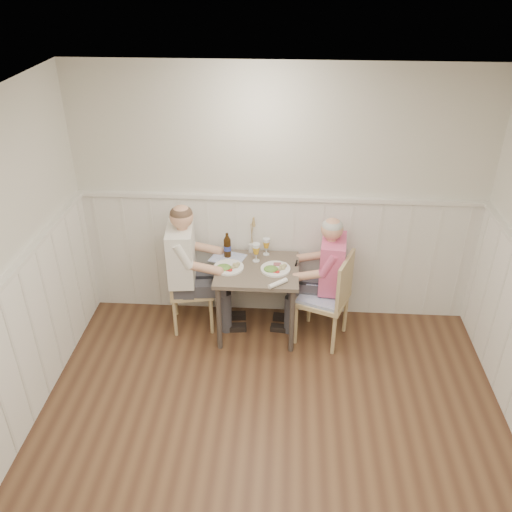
{
  "coord_description": "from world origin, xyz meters",
  "views": [
    {
      "loc": [
        0.08,
        -2.6,
        3.47
      ],
      "look_at": [
        -0.19,
        1.64,
        1.0
      ],
      "focal_mm": 38.0,
      "sensor_mm": 36.0,
      "label": 1
    }
  ],
  "objects_px": {
    "dining_table": "(257,278)",
    "chair_left": "(186,284)",
    "chair_right": "(329,295)",
    "man_in_pink": "(326,285)",
    "beer_bottle": "(227,246)",
    "grass_vase": "(251,236)",
    "diner_cream": "(187,278)"
  },
  "relations": [
    {
      "from": "beer_bottle",
      "to": "grass_vase",
      "type": "relative_size",
      "value": 0.63
    },
    {
      "from": "chair_left",
      "to": "beer_bottle",
      "type": "relative_size",
      "value": 3.43
    },
    {
      "from": "man_in_pink",
      "to": "chair_right",
      "type": "bearing_deg",
      "value": -83.77
    },
    {
      "from": "beer_bottle",
      "to": "dining_table",
      "type": "bearing_deg",
      "value": -32.68
    },
    {
      "from": "chair_left",
      "to": "beer_bottle",
      "type": "height_order",
      "value": "beer_bottle"
    },
    {
      "from": "man_in_pink",
      "to": "beer_bottle",
      "type": "distance_m",
      "value": 1.05
    },
    {
      "from": "dining_table",
      "to": "chair_left",
      "type": "bearing_deg",
      "value": 174.94
    },
    {
      "from": "man_in_pink",
      "to": "chair_left",
      "type": "bearing_deg",
      "value": 179.62
    },
    {
      "from": "man_in_pink",
      "to": "diner_cream",
      "type": "height_order",
      "value": "diner_cream"
    },
    {
      "from": "dining_table",
      "to": "beer_bottle",
      "type": "xyz_separation_m",
      "value": [
        -0.31,
        0.2,
        0.23
      ]
    },
    {
      "from": "man_in_pink",
      "to": "dining_table",
      "type": "bearing_deg",
      "value": -175.38
    },
    {
      "from": "chair_right",
      "to": "diner_cream",
      "type": "height_order",
      "value": "diner_cream"
    },
    {
      "from": "chair_left",
      "to": "beer_bottle",
      "type": "distance_m",
      "value": 0.58
    },
    {
      "from": "chair_left",
      "to": "chair_right",
      "type": "bearing_deg",
      "value": -6.07
    },
    {
      "from": "chair_right",
      "to": "grass_vase",
      "type": "height_order",
      "value": "grass_vase"
    },
    {
      "from": "chair_right",
      "to": "man_in_pink",
      "type": "bearing_deg",
      "value": 96.23
    },
    {
      "from": "dining_table",
      "to": "grass_vase",
      "type": "relative_size",
      "value": 1.92
    },
    {
      "from": "beer_bottle",
      "to": "grass_vase",
      "type": "distance_m",
      "value": 0.26
    },
    {
      "from": "chair_left",
      "to": "grass_vase",
      "type": "xyz_separation_m",
      "value": [
        0.64,
        0.25,
        0.45
      ]
    },
    {
      "from": "diner_cream",
      "to": "chair_left",
      "type": "bearing_deg",
      "value": 134.02
    },
    {
      "from": "dining_table",
      "to": "chair_left",
      "type": "relative_size",
      "value": 0.89
    },
    {
      "from": "diner_cream",
      "to": "grass_vase",
      "type": "xyz_separation_m",
      "value": [
        0.61,
        0.27,
        0.35
      ]
    },
    {
      "from": "chair_right",
      "to": "chair_left",
      "type": "bearing_deg",
      "value": 173.93
    },
    {
      "from": "chair_right",
      "to": "beer_bottle",
      "type": "relative_size",
      "value": 3.67
    },
    {
      "from": "grass_vase",
      "to": "man_in_pink",
      "type": "bearing_deg",
      "value": -18.4
    },
    {
      "from": "dining_table",
      "to": "beer_bottle",
      "type": "bearing_deg",
      "value": 147.32
    },
    {
      "from": "chair_left",
      "to": "man_in_pink",
      "type": "xyz_separation_m",
      "value": [
        1.41,
        -0.01,
        0.05
      ]
    },
    {
      "from": "chair_right",
      "to": "man_in_pink",
      "type": "xyz_separation_m",
      "value": [
        -0.02,
        0.14,
        0.02
      ]
    },
    {
      "from": "dining_table",
      "to": "man_in_pink",
      "type": "distance_m",
      "value": 0.69
    },
    {
      "from": "grass_vase",
      "to": "dining_table",
      "type": "bearing_deg",
      "value": -74.43
    },
    {
      "from": "diner_cream",
      "to": "beer_bottle",
      "type": "distance_m",
      "value": 0.51
    },
    {
      "from": "beer_bottle",
      "to": "grass_vase",
      "type": "height_order",
      "value": "grass_vase"
    }
  ]
}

